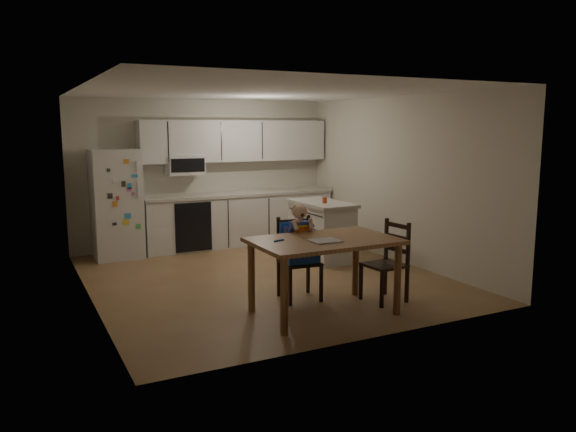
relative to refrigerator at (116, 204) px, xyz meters
The scene contains 10 objects.
room 2.31m from the refrigerator, 47.16° to the right, with size 4.52×5.01×2.51m.
refrigerator is the anchor object (origin of this frame).
kitchen_run 2.05m from the refrigerator, ahead, with size 3.37×0.62×2.15m.
kitchen_island 3.23m from the refrigerator, 27.95° to the right, with size 0.63×1.21×0.89m.
red_cup 3.25m from the refrigerator, 30.69° to the right, with size 0.07×0.07×0.09m, color red.
dining_table 4.09m from the refrigerator, 67.83° to the right, with size 1.56×1.00×0.84m.
napkin 4.17m from the refrigerator, 69.12° to the right, with size 0.30×0.26×0.01m, color #A2A3A7.
toddler_spoon 3.82m from the refrigerator, 74.19° to the right, with size 0.02×0.02×0.12m, color blue.
chair_booster 3.53m from the refrigerator, 63.97° to the right, with size 0.47×0.47×1.15m.
chair_side 4.49m from the refrigerator, 56.28° to the right, with size 0.45×0.45×0.95m.
Camera 1 is at (-3.06, -6.80, 2.04)m, focal length 35.00 mm.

